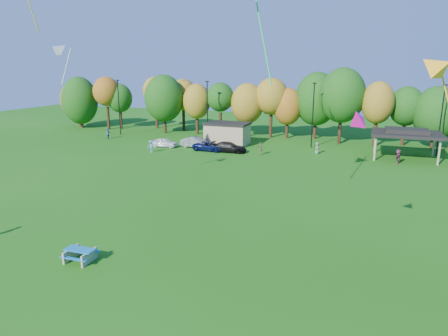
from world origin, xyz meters
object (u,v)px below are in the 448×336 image
(picnic_table, at_px, (80,254))
(car_d, at_px, (229,147))
(car_b, at_px, (196,143))
(car_c, at_px, (209,146))
(car_a, at_px, (164,143))

(picnic_table, height_order, car_d, car_d)
(picnic_table, distance_m, car_d, 32.40)
(car_b, height_order, car_c, car_b)
(car_b, distance_m, car_c, 2.89)
(car_a, relative_size, car_b, 0.85)
(car_a, xyz_separation_m, car_b, (4.48, 1.14, 0.09))
(car_a, bearing_deg, picnic_table, -162.70)
(car_b, height_order, car_d, car_b)
(picnic_table, xyz_separation_m, car_b, (-7.55, 33.52, 0.30))
(car_a, distance_m, car_b, 4.63)
(car_b, bearing_deg, car_a, 114.17)
(car_c, xyz_separation_m, car_d, (2.82, 0.09, 0.05))
(car_b, bearing_deg, car_c, -106.50)
(car_a, height_order, car_c, car_a)
(car_a, height_order, car_d, car_d)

